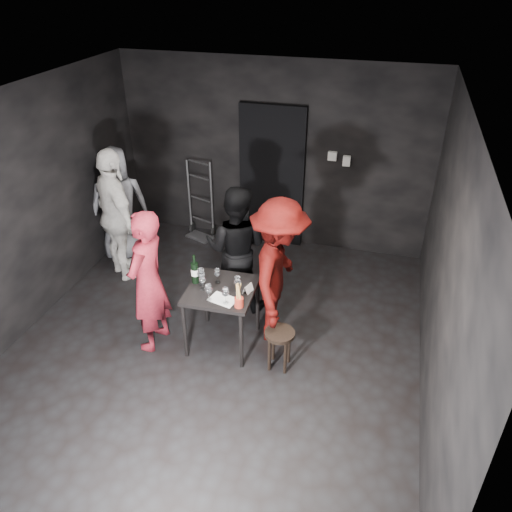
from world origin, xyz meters
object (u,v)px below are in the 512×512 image
(man_maroon, at_px, (279,263))
(bystander_cream, at_px, (115,203))
(hand_truck, at_px, (201,223))
(tasting_table, at_px, (221,296))
(breadstick_cup, at_px, (239,296))
(server_red, at_px, (147,275))
(woman_black, at_px, (236,245))
(wine_bottle, at_px, (195,272))
(bystander_grey, at_px, (118,200))
(stool, at_px, (280,340))

(man_maroon, relative_size, bystander_cream, 0.91)
(hand_truck, relative_size, tasting_table, 1.63)
(tasting_table, bearing_deg, hand_truck, 116.57)
(man_maroon, bearing_deg, tasting_table, 114.20)
(breadstick_cup, bearing_deg, hand_truck, 119.31)
(hand_truck, distance_m, tasting_table, 2.63)
(server_red, bearing_deg, bystander_cream, -135.67)
(hand_truck, bearing_deg, tasting_table, -43.71)
(woman_black, distance_m, bystander_cream, 1.72)
(hand_truck, xyz_separation_m, woman_black, (1.08, -1.54, 0.63))
(bystander_cream, relative_size, wine_bottle, 6.37)
(bystander_cream, bearing_deg, bystander_grey, -24.05)
(stool, relative_size, bystander_grey, 0.26)
(woman_black, xyz_separation_m, breadstick_cup, (0.36, -1.03, 0.03))
(bystander_cream, bearing_deg, stool, -166.38)
(woman_black, distance_m, man_maroon, 0.82)
(hand_truck, bearing_deg, wine_bottle, -49.80)
(man_maroon, distance_m, breadstick_cup, 0.63)
(woman_black, relative_size, man_maroon, 0.85)
(woman_black, distance_m, wine_bottle, 0.78)
(tasting_table, height_order, stool, tasting_table)
(hand_truck, height_order, woman_black, woman_black)
(hand_truck, distance_m, server_red, 2.65)
(stool, height_order, bystander_grey, bystander_grey)
(woman_black, bearing_deg, server_red, 54.61)
(bystander_grey, distance_m, wine_bottle, 2.21)
(bystander_cream, xyz_separation_m, breadstick_cup, (2.05, -1.22, -0.21))
(server_red, bearing_deg, wine_bottle, 122.75)
(bystander_grey, bearing_deg, hand_truck, -165.73)
(breadstick_cup, bearing_deg, bystander_cream, 149.23)
(tasting_table, relative_size, server_red, 0.41)
(bystander_cream, distance_m, breadstick_cup, 2.40)
(tasting_table, relative_size, woman_black, 0.44)
(bystander_grey, relative_size, breadstick_cup, 6.13)
(man_maroon, height_order, wine_bottle, man_maroon)
(tasting_table, relative_size, man_maroon, 0.38)
(woman_black, bearing_deg, breadstick_cup, 108.16)
(server_red, xyz_separation_m, bystander_cream, (-1.02, 1.18, 0.17))
(stool, height_order, bystander_cream, bystander_cream)
(tasting_table, bearing_deg, server_red, -164.83)
(stool, bearing_deg, tasting_table, 163.99)
(man_maroon, relative_size, wine_bottle, 5.80)
(tasting_table, distance_m, wine_bottle, 0.39)
(stool, height_order, man_maroon, man_maroon)
(bystander_cream, bearing_deg, server_red, 169.82)
(tasting_table, bearing_deg, bystander_grey, 144.25)
(tasting_table, height_order, server_red, server_red)
(bystander_cream, xyz_separation_m, wine_bottle, (1.46, -0.93, -0.21))
(hand_truck, relative_size, bystander_grey, 0.68)
(stool, distance_m, bystander_grey, 3.22)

